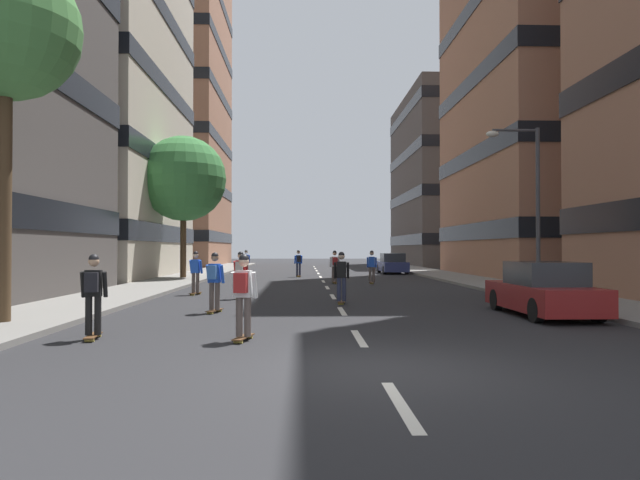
# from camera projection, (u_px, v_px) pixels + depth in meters

# --- Properties ---
(ground_plane) EXTENTS (138.47, 138.47, 0.00)m
(ground_plane) POSITION_uv_depth(u_px,v_px,m) (323.00, 281.00, 31.78)
(ground_plane) COLOR #28282B
(sidewalk_left) EXTENTS (3.26, 63.46, 0.14)m
(sidewalk_left) POSITION_uv_depth(u_px,v_px,m) (186.00, 278.00, 34.40)
(sidewalk_left) COLOR gray
(sidewalk_left) RESTS_ON ground_plane
(sidewalk_right) EXTENTS (3.26, 63.46, 0.14)m
(sidewalk_right) POSITION_uv_depth(u_px,v_px,m) (455.00, 277.00, 34.93)
(sidewalk_right) COLOR gray
(sidewalk_right) RESTS_ON ground_plane
(lane_markings) EXTENTS (0.16, 52.20, 0.01)m
(lane_markings) POSITION_uv_depth(u_px,v_px,m) (323.00, 281.00, 31.71)
(lane_markings) COLOR silver
(lane_markings) RESTS_ON ground_plane
(building_left_far) EXTENTS (13.55, 16.97, 35.90)m
(building_left_far) POSITION_uv_depth(u_px,v_px,m) (160.00, 100.00, 60.54)
(building_left_far) COLOR #9E6B51
(building_left_far) RESTS_ON ground_plane
(building_right_mid) EXTENTS (13.55, 16.62, 34.89)m
(building_right_mid) POSITION_uv_depth(u_px,v_px,m) (569.00, 16.00, 37.38)
(building_right_mid) COLOR #9E6B51
(building_right_mid) RESTS_ON ground_plane
(building_right_far) EXTENTS (13.55, 18.68, 18.52)m
(building_right_far) POSITION_uv_depth(u_px,v_px,m) (464.00, 181.00, 61.47)
(building_right_far) COLOR #4C4744
(building_right_far) RESTS_ON ground_plane
(parked_car_near) EXTENTS (1.82, 4.40, 1.52)m
(parked_car_near) POSITION_uv_depth(u_px,v_px,m) (392.00, 264.00, 41.66)
(parked_car_near) COLOR navy
(parked_car_near) RESTS_ON ground_plane
(parked_car_mid) EXTENTS (1.82, 4.40, 1.52)m
(parked_car_mid) POSITION_uv_depth(u_px,v_px,m) (543.00, 291.00, 15.56)
(parked_car_mid) COLOR maroon
(parked_car_mid) RESTS_ON ground_plane
(street_tree_near) EXTENTS (3.53, 3.53, 8.90)m
(street_tree_near) POSITION_uv_depth(u_px,v_px,m) (5.00, 29.00, 13.42)
(street_tree_near) COLOR #4C3823
(street_tree_near) RESTS_ON sidewalk_left
(street_tree_mid) EXTENTS (5.14, 5.14, 8.53)m
(street_tree_mid) POSITION_uv_depth(u_px,v_px,m) (183.00, 179.00, 33.53)
(street_tree_mid) COLOR #4C3823
(street_tree_mid) RESTS_ON sidewalk_left
(streetlamp_right) EXTENTS (2.13, 0.30, 6.50)m
(streetlamp_right) POSITION_uv_depth(u_px,v_px,m) (529.00, 191.00, 21.80)
(streetlamp_right) COLOR #3F3F44
(streetlamp_right) RESTS_ON sidewalk_right
(skater_0) EXTENTS (0.56, 0.92, 1.78)m
(skater_0) POSITION_uv_depth(u_px,v_px,m) (298.00, 262.00, 36.64)
(skater_0) COLOR brown
(skater_0) RESTS_ON ground_plane
(skater_1) EXTENTS (0.56, 0.92, 1.78)m
(skater_1) POSITION_uv_depth(u_px,v_px,m) (246.00, 261.00, 39.02)
(skater_1) COLOR brown
(skater_1) RESTS_ON ground_plane
(skater_2) EXTENTS (0.57, 0.92, 1.78)m
(skater_2) POSITION_uv_depth(u_px,v_px,m) (243.00, 291.00, 11.36)
(skater_2) COLOR brown
(skater_2) RESTS_ON ground_plane
(skater_3) EXTENTS (0.56, 0.92, 1.78)m
(skater_3) POSITION_uv_depth(u_px,v_px,m) (240.00, 272.00, 20.75)
(skater_3) COLOR brown
(skater_3) RESTS_ON ground_plane
(skater_4) EXTENTS (0.56, 0.92, 1.78)m
(skater_4) POSITION_uv_depth(u_px,v_px,m) (341.00, 275.00, 18.94)
(skater_4) COLOR brown
(skater_4) RESTS_ON ground_plane
(skater_5) EXTENTS (0.56, 0.92, 1.78)m
(skater_5) POSITION_uv_depth(u_px,v_px,m) (372.00, 265.00, 29.65)
(skater_5) COLOR brown
(skater_5) RESTS_ON ground_plane
(skater_6) EXTENTS (0.57, 0.92, 1.78)m
(skater_6) POSITION_uv_depth(u_px,v_px,m) (196.00, 271.00, 22.56)
(skater_6) COLOR brown
(skater_6) RESTS_ON ground_plane
(skater_7) EXTENTS (0.56, 0.92, 1.78)m
(skater_7) POSITION_uv_depth(u_px,v_px,m) (93.00, 291.00, 11.54)
(skater_7) COLOR brown
(skater_7) RESTS_ON ground_plane
(skater_8) EXTENTS (0.57, 0.92, 1.78)m
(skater_8) POSITION_uv_depth(u_px,v_px,m) (214.00, 278.00, 16.26)
(skater_8) COLOR brown
(skater_8) RESTS_ON ground_plane
(skater_9) EXTENTS (0.55, 0.91, 1.78)m
(skater_9) POSITION_uv_depth(u_px,v_px,m) (335.00, 265.00, 29.89)
(skater_9) COLOR brown
(skater_9) RESTS_ON ground_plane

